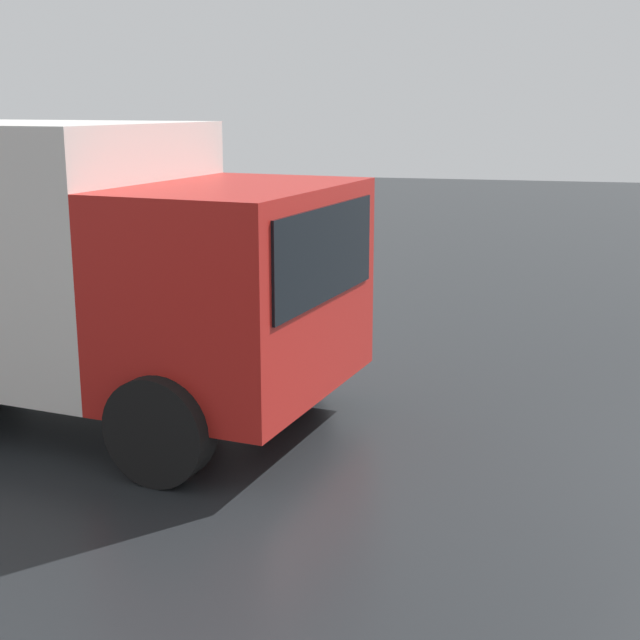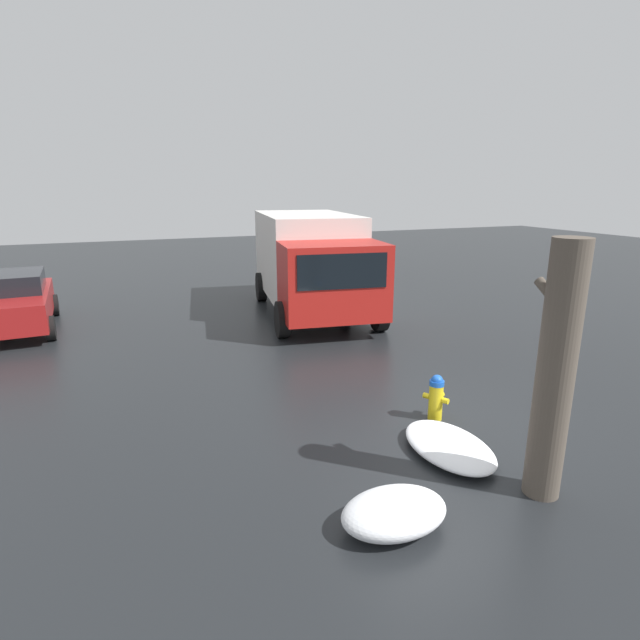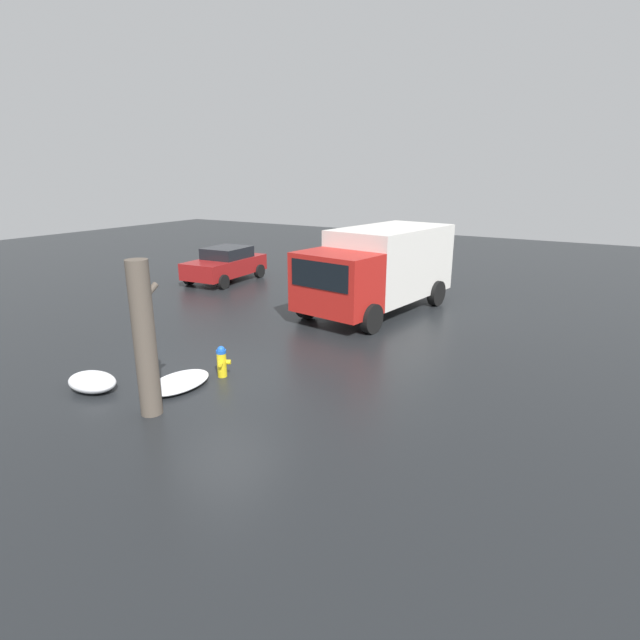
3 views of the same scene
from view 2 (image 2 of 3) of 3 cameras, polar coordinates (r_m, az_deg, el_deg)
ground_plane at (r=8.32m, az=12.95°, el=-10.97°), size 60.00×60.00×0.00m
fire_hydrant at (r=8.17m, az=13.13°, el=-8.53°), size 0.41×0.35×0.75m
tree_trunk at (r=6.29m, az=25.31°, el=-5.47°), size 0.64×0.42×3.08m
delivery_truck at (r=14.42m, az=-1.00°, el=6.91°), size 6.53×3.50×2.79m
pedestrian at (r=13.04m, az=2.92°, el=3.65°), size 0.40×0.40×1.85m
parked_car at (r=14.86m, az=-31.89°, el=1.78°), size 3.97×2.19×1.46m
snow_pile_by_hydrant at (r=5.83m, az=8.48°, el=-20.91°), size 0.83×1.21×0.39m
snow_pile_curbside at (r=7.36m, az=14.52°, el=-13.75°), size 1.59×1.00×0.23m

